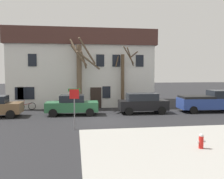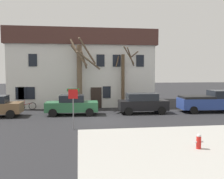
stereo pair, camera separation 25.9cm
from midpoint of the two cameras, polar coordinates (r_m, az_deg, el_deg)
ground_plane at (r=18.76m, az=-2.05°, el=-7.19°), size 120.00×120.00×0.00m
sidewalk_slab at (r=12.86m, az=18.38°, el=-12.50°), size 11.14×8.14×0.12m
building_main at (r=28.86m, az=-7.28°, el=4.92°), size 15.33×8.77×8.04m
tree_bare_near at (r=24.00m, az=-7.73°, el=3.81°), size 2.95×2.33×6.83m
tree_bare_mid at (r=24.79m, az=2.34°, el=3.05°), size 2.50×2.74×6.12m
car_green_sedan at (r=21.23m, az=-9.59°, el=-3.58°), size 4.47×2.12×1.71m
car_black_wagon at (r=21.93m, az=6.83°, el=-3.12°), size 4.30×1.99×1.78m
pickup_truck_blue at (r=24.28m, az=21.39°, el=-2.59°), size 5.62×2.47×1.98m
fire_hydrant at (r=12.38m, az=19.41°, el=-11.14°), size 0.42×0.22×0.71m
street_sign_pole at (r=15.79m, az=-9.21°, el=-2.63°), size 0.76×0.07×2.62m
bicycle_leaning at (r=24.96m, az=-19.53°, el=-3.72°), size 1.64×0.69×1.03m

